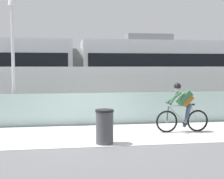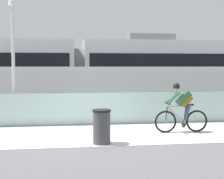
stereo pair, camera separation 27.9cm
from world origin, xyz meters
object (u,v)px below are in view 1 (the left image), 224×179
at_px(trash_bin, 105,127).
at_px(lamp_post_antenna, 13,34).
at_px(tram, 77,71).
at_px(cyclist_on_bike, 183,108).

bearing_deg(trash_bin, lamp_post_antenna, 130.14).
xyz_separation_m(tram, trash_bin, (0.37, -8.10, -1.41)).
relative_size(tram, trash_bin, 23.50).
xyz_separation_m(tram, cyclist_on_bike, (3.10, -6.85, -1.11)).
bearing_deg(trash_bin, cyclist_on_bike, 24.63).
distance_m(tram, cyclist_on_bike, 7.60).
bearing_deg(cyclist_on_bike, tram, 114.35).
relative_size(cyclist_on_bike, trash_bin, 1.84).
height_order(cyclist_on_bike, lamp_post_antenna, lamp_post_antenna).
height_order(tram, lamp_post_antenna, lamp_post_antenna).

